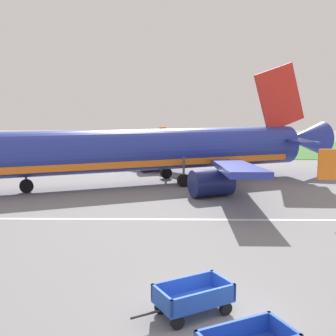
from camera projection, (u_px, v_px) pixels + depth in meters
ground_plane at (215, 319)px, 13.46m from camera, size 220.00×220.00×0.00m
grass_strip at (182, 149)px, 68.12m from camera, size 220.00×28.00×0.06m
apron_stripe at (196, 220)px, 25.37m from camera, size 120.00×0.36×0.01m
airplane at (159, 150)px, 36.97m from camera, size 36.17×29.49×11.34m
baggage_cart_second_in_row at (193, 297)px, 13.72m from camera, size 3.45×2.45×1.07m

